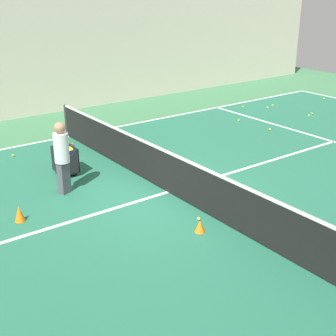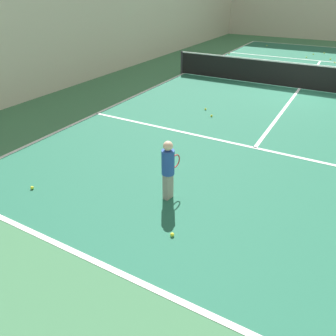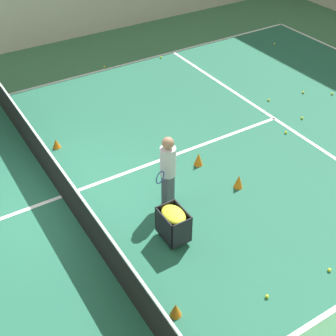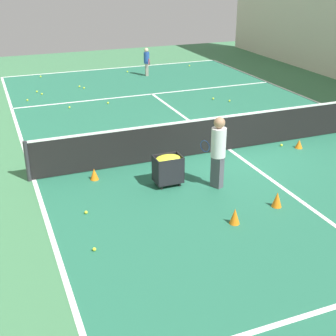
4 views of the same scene
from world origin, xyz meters
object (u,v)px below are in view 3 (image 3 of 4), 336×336
ball_cart (173,220)px  tennis_net (59,178)px  training_cone_1 (198,159)px  coach_at_net (168,167)px

ball_cart → tennis_net: bearing=-149.2°
tennis_net → ball_cart: size_ratio=14.69×
ball_cart → training_cone_1: size_ratio=2.21×
tennis_net → coach_at_net: bearing=54.2°
ball_cart → training_cone_1: bearing=133.9°
coach_at_net → training_cone_1: coach_at_net is taller
coach_at_net → ball_cart: size_ratio=2.28×
tennis_net → training_cone_1: 3.32m
training_cone_1 → tennis_net: bearing=-101.0°
tennis_net → ball_cart: bearing=30.8°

